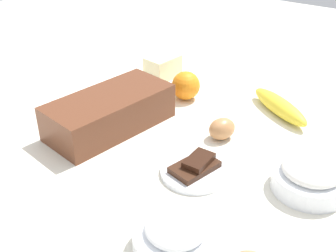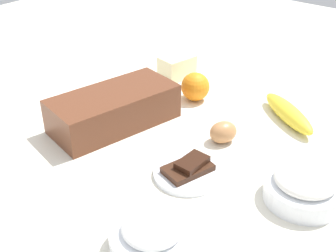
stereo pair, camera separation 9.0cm
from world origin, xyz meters
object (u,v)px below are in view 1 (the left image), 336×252
Objects in this scene: sugar_bowl at (176,236)px; butter_block at (163,67)px; banana at (280,106)px; orange_fruit at (186,86)px; flour_bowl at (311,176)px; egg_beside_bowl at (222,129)px; loaf_pan at (110,111)px; chocolate_plate at (195,169)px.

sugar_bowl is 1.45× the size of butter_block.
sugar_bowl is at bearing -145.25° from butter_block.
sugar_bowl reaches higher than banana.
orange_fruit is 0.78× the size of butter_block.
orange_fruit is at bearing 28.66° from sugar_bowl.
flour_bowl is 0.22m from egg_beside_bowl.
egg_beside_bowl is at bearing -125.22° from butter_block.
flour_bowl is (0.02, -0.44, -0.01)m from loaf_pan.
egg_beside_bowl is at bearing -55.59° from loaf_pan.
chocolate_plate is (-0.07, 0.20, -0.02)m from flour_bowl.
orange_fruit is 1.17× the size of egg_beside_bowl.
butter_block is at bearing 34.75° from sugar_bowl.
egg_beside_bowl is at bearing -126.77° from orange_fruit.
sugar_bowl reaches higher than chocolate_plate.
sugar_bowl is (-0.23, -0.31, -0.01)m from loaf_pan.
banana is 0.18m from egg_beside_bowl.
sugar_bowl is 2.18× the size of egg_beside_bowl.
banana is 2.69× the size of orange_fruit.
flour_bowl is 0.71× the size of banana.
chocolate_plate is (-0.14, -0.01, -0.01)m from egg_beside_bowl.
banana is at bearing -77.67° from orange_fruit.
egg_beside_bowl is at bearing 158.18° from banana.
sugar_bowl is (-0.25, 0.13, -0.00)m from flour_bowl.
egg_beside_bowl reaches higher than chocolate_plate.
loaf_pan is 5.01× the size of egg_beside_bowl.
butter_block is (0.03, 0.34, 0.01)m from banana.
egg_beside_bowl is 0.14m from chocolate_plate.
orange_fruit is 0.54× the size of chocolate_plate.
flour_bowl is 2.25× the size of egg_beside_bowl.
butter_block is at bearing 40.87° from chocolate_plate.
loaf_pan is 0.25m from egg_beside_bowl.
flour_bowl is 0.28m from banana.
flour_bowl is 0.41m from orange_fruit.
butter_block is (0.26, 0.49, 0.00)m from flour_bowl.
egg_beside_bowl is (0.32, 0.08, -0.00)m from sugar_bowl.
banana is (0.49, 0.01, -0.01)m from sugar_bowl.
banana is 3.16× the size of egg_beside_bowl.
flour_bowl is at bearing -108.33° from egg_beside_bowl.
egg_beside_bowl is (-0.17, 0.07, 0.00)m from banana.
chocolate_plate is (0.18, 0.07, -0.02)m from sugar_bowl.
chocolate_plate is at bearing -88.79° from loaf_pan.
butter_block is (0.08, 0.12, -0.01)m from orange_fruit.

